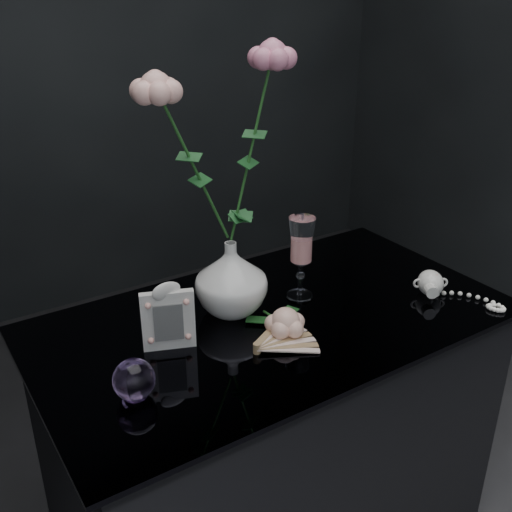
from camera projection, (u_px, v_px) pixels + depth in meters
table at (272, 449)px, 1.49m from camera, size 1.05×0.58×0.76m
vase at (231, 278)px, 1.32m from camera, size 0.18×0.18×0.17m
wine_glass at (301, 258)px, 1.38m from camera, size 0.08×0.08×0.20m
picture_frame at (168, 316)px, 1.19m from camera, size 0.13×0.12×0.15m
paperweight at (134, 380)px, 1.06m from camera, size 0.08×0.08×0.08m
paper_fan at (257, 347)px, 1.20m from camera, size 0.28×0.23×0.03m
loose_rose at (285, 322)px, 1.25m from camera, size 0.16×0.20×0.06m
pearl_jar at (431, 282)px, 1.42m from camera, size 0.29×0.29×0.06m
roses at (222, 144)px, 1.18m from camera, size 0.33×0.11×0.46m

